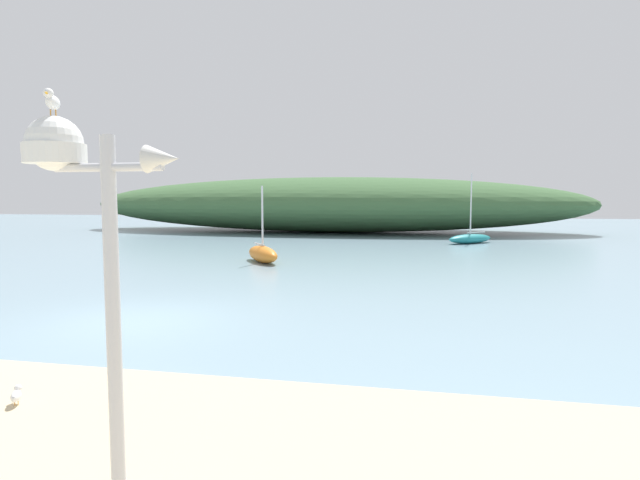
# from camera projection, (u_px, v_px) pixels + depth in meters

# --- Properties ---
(ground_plane) EXTENTS (120.00, 120.00, 0.00)m
(ground_plane) POSITION_uv_depth(u_px,v_px,m) (138.00, 321.00, 11.44)
(ground_plane) COLOR #7A99A8
(distant_hill) EXTENTS (39.83, 11.56, 4.29)m
(distant_hill) POSITION_uv_depth(u_px,v_px,m) (328.00, 204.00, 40.76)
(distant_hill) COLOR #3D6038
(distant_hill) RESTS_ON ground
(mast_structure) EXTENTS (1.34, 0.49, 3.21)m
(mast_structure) POSITION_uv_depth(u_px,v_px,m) (77.00, 189.00, 4.18)
(mast_structure) COLOR silver
(mast_structure) RESTS_ON beach_sand
(seagull_on_radar) EXTENTS (0.15, 0.27, 0.20)m
(seagull_on_radar) POSITION_uv_depth(u_px,v_px,m) (52.00, 101.00, 4.14)
(seagull_on_radar) COLOR orange
(seagull_on_radar) RESTS_ON mast_structure
(sailboat_far_right) EXTENTS (2.34, 2.74, 3.21)m
(sailboat_far_right) POSITION_uv_depth(u_px,v_px,m) (263.00, 254.00, 21.61)
(sailboat_far_right) COLOR orange
(sailboat_far_right) RESTS_ON ground
(sailboat_inner_mooring) EXTENTS (3.08, 2.94, 4.11)m
(sailboat_inner_mooring) POSITION_uv_depth(u_px,v_px,m) (470.00, 238.00, 30.36)
(sailboat_inner_mooring) COLOR teal
(sailboat_inner_mooring) RESTS_ON ground
(seagull_near_waterline) EXTENTS (0.21, 0.31, 0.23)m
(seagull_near_waterline) POSITION_uv_depth(u_px,v_px,m) (16.00, 395.00, 6.30)
(seagull_near_waterline) COLOR orange
(seagull_near_waterline) RESTS_ON beach_sand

